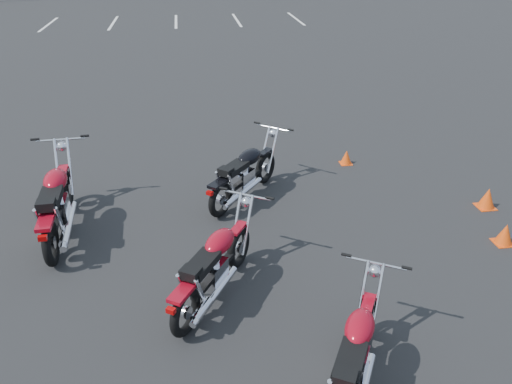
{
  "coord_description": "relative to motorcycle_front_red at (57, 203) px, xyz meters",
  "views": [
    {
      "loc": [
        -0.71,
        -5.78,
        4.08
      ],
      "look_at": [
        0.2,
        0.6,
        0.65
      ],
      "focal_mm": 35.0,
      "sensor_mm": 36.0,
      "label": 1
    }
  ],
  "objects": [
    {
      "name": "motorcycle_rear_red",
      "position": [
        3.41,
        -3.41,
        -0.08
      ],
      "size": [
        1.29,
        1.85,
        0.95
      ],
      "color": "black",
      "rests_on": "ground"
    },
    {
      "name": "training_cone_extra",
      "position": [
        6.41,
        -1.2,
        -0.35
      ],
      "size": [
        0.27,
        0.27,
        0.32
      ],
      "color": "#F2490C",
      "rests_on": "ground"
    },
    {
      "name": "ground",
      "position": [
        2.69,
        -0.93,
        -0.51
      ],
      "size": [
        120.0,
        120.0,
        0.0
      ],
      "primitive_type": "plane",
      "color": "black",
      "rests_on": "ground"
    },
    {
      "name": "motorcycle_third_red",
      "position": [
        2.17,
        -1.79,
        -0.06
      ],
      "size": [
        1.41,
        1.91,
        0.99
      ],
      "color": "black",
      "rests_on": "ground"
    },
    {
      "name": "training_cone_far",
      "position": [
        6.73,
        -0.18,
        -0.34
      ],
      "size": [
        0.29,
        0.29,
        0.34
      ],
      "color": "#F2490C",
      "rests_on": "ground"
    },
    {
      "name": "motorcycle_second_black",
      "position": [
        2.84,
        0.69,
        -0.06
      ],
      "size": [
        1.6,
        1.81,
        1.0
      ],
      "color": "black",
      "rests_on": "ground"
    },
    {
      "name": "training_cone_near",
      "position": [
        4.97,
        1.81,
        -0.38
      ],
      "size": [
        0.23,
        0.23,
        0.28
      ],
      "color": "#F2490C",
      "rests_on": "ground"
    },
    {
      "name": "parking_line_stripes",
      "position": [
        0.19,
        19.07,
        -0.51
      ],
      "size": [
        15.12,
        4.0,
        0.01
      ],
      "color": "silver",
      "rests_on": "ground"
    },
    {
      "name": "motorcycle_front_red",
      "position": [
        0.0,
        0.0,
        0.0
      ],
      "size": [
        0.89,
        2.31,
        1.13
      ],
      "color": "black",
      "rests_on": "ground"
    }
  ]
}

